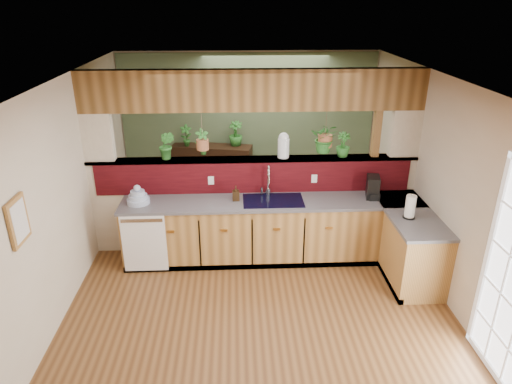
{
  "coord_description": "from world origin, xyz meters",
  "views": [
    {
      "loc": [
        -0.25,
        -4.66,
        3.47
      ],
      "look_at": [
        0.0,
        0.7,
        1.15
      ],
      "focal_mm": 32.0,
      "sensor_mm": 36.0,
      "label": 1
    }
  ],
  "objects_px": {
    "coffee_maker": "(373,188)",
    "shelving_console": "(213,170)",
    "dish_stack": "(138,198)",
    "soap_dispenser": "(236,193)",
    "faucet": "(268,180)",
    "glass_jar": "(283,145)",
    "paper_towel": "(410,207)"
  },
  "relations": [
    {
      "from": "soap_dispenser",
      "to": "glass_jar",
      "type": "distance_m",
      "value": 0.94
    },
    {
      "from": "dish_stack",
      "to": "coffee_maker",
      "type": "relative_size",
      "value": 0.99
    },
    {
      "from": "faucet",
      "to": "shelving_console",
      "type": "distance_m",
      "value": 2.38
    },
    {
      "from": "coffee_maker",
      "to": "shelving_console",
      "type": "xyz_separation_m",
      "value": [
        -2.3,
        2.24,
        -0.54
      ]
    },
    {
      "from": "faucet",
      "to": "dish_stack",
      "type": "distance_m",
      "value": 1.77
    },
    {
      "from": "faucet",
      "to": "shelving_console",
      "type": "relative_size",
      "value": 0.32
    },
    {
      "from": "coffee_maker",
      "to": "paper_towel",
      "type": "distance_m",
      "value": 0.7
    },
    {
      "from": "shelving_console",
      "to": "dish_stack",
      "type": "bearing_deg",
      "value": -99.45
    },
    {
      "from": "soap_dispenser",
      "to": "paper_towel",
      "type": "height_order",
      "value": "paper_towel"
    },
    {
      "from": "paper_towel",
      "to": "shelving_console",
      "type": "distance_m",
      "value": 3.91
    },
    {
      "from": "soap_dispenser",
      "to": "glass_jar",
      "type": "xyz_separation_m",
      "value": [
        0.67,
        0.34,
        0.57
      ]
    },
    {
      "from": "faucet",
      "to": "coffee_maker",
      "type": "distance_m",
      "value": 1.44
    },
    {
      "from": "paper_towel",
      "to": "glass_jar",
      "type": "relative_size",
      "value": 0.91
    },
    {
      "from": "dish_stack",
      "to": "paper_towel",
      "type": "height_order",
      "value": "paper_towel"
    },
    {
      "from": "faucet",
      "to": "coffee_maker",
      "type": "height_order",
      "value": "faucet"
    },
    {
      "from": "soap_dispenser",
      "to": "glass_jar",
      "type": "bearing_deg",
      "value": 26.79
    },
    {
      "from": "soap_dispenser",
      "to": "shelving_console",
      "type": "bearing_deg",
      "value": 100.72
    },
    {
      "from": "soap_dispenser",
      "to": "coffee_maker",
      "type": "xyz_separation_m",
      "value": [
        1.88,
        0.0,
        0.04
      ]
    },
    {
      "from": "dish_stack",
      "to": "glass_jar",
      "type": "bearing_deg",
      "value": 10.73
    },
    {
      "from": "coffee_maker",
      "to": "soap_dispenser",
      "type": "bearing_deg",
      "value": -168.34
    },
    {
      "from": "soap_dispenser",
      "to": "shelving_console",
      "type": "xyz_separation_m",
      "value": [
        -0.42,
        2.24,
        -0.5
      ]
    },
    {
      "from": "soap_dispenser",
      "to": "glass_jar",
      "type": "height_order",
      "value": "glass_jar"
    },
    {
      "from": "soap_dispenser",
      "to": "shelving_console",
      "type": "relative_size",
      "value": 0.14
    },
    {
      "from": "coffee_maker",
      "to": "shelving_console",
      "type": "relative_size",
      "value": 0.21
    },
    {
      "from": "faucet",
      "to": "glass_jar",
      "type": "height_order",
      "value": "glass_jar"
    },
    {
      "from": "coffee_maker",
      "to": "shelving_console",
      "type": "distance_m",
      "value": 3.26
    },
    {
      "from": "glass_jar",
      "to": "paper_towel",
      "type": "bearing_deg",
      "value": -33.11
    },
    {
      "from": "coffee_maker",
      "to": "paper_towel",
      "type": "xyz_separation_m",
      "value": [
        0.29,
        -0.64,
        0.01
      ]
    },
    {
      "from": "paper_towel",
      "to": "faucet",
      "type": "bearing_deg",
      "value": 156.24
    },
    {
      "from": "faucet",
      "to": "soap_dispenser",
      "type": "height_order",
      "value": "faucet"
    },
    {
      "from": "glass_jar",
      "to": "shelving_console",
      "type": "height_order",
      "value": "glass_jar"
    },
    {
      "from": "soap_dispenser",
      "to": "dish_stack",
      "type": "bearing_deg",
      "value": -178.39
    }
  ]
}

